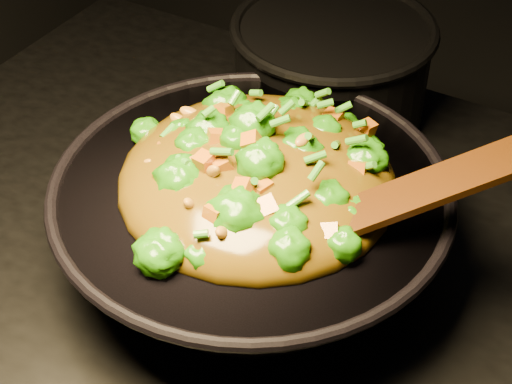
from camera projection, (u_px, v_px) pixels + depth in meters
The scene contains 4 objects.
wok at pixel (251, 226), 0.83m from camera, with size 0.40×0.40×0.11m, color black, non-canonical shape.
stir_fry at pixel (257, 147), 0.76m from camera, with size 0.28×0.28×0.10m, color #257508, non-canonical shape.
spatula at pixel (418, 192), 0.71m from camera, with size 0.30×0.04×0.01m, color #3D1304.
back_pot at pixel (331, 72), 1.02m from camera, with size 0.25×0.25×0.14m, color black.
Camera 1 is at (0.23, -0.48, 1.53)m, focal length 55.00 mm.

